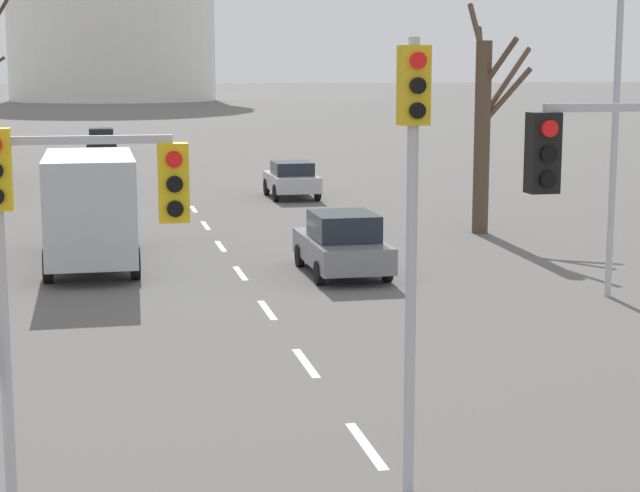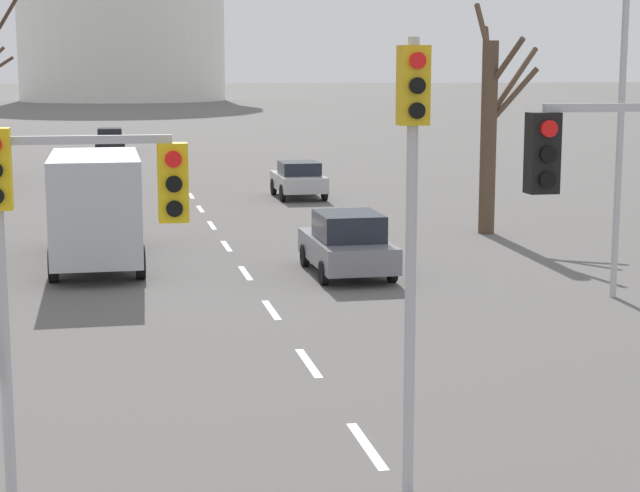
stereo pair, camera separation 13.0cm
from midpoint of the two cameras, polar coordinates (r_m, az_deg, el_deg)
lane_stripe_1 at (r=15.75m, az=2.75°, el=-10.58°), size 0.16×2.00×0.01m
lane_stripe_2 at (r=19.94m, az=-0.43°, el=-6.25°), size 0.16×2.00×0.01m
lane_stripe_3 at (r=24.23m, az=-2.46°, el=-3.42°), size 0.16×2.00×0.01m
lane_stripe_4 at (r=28.59m, az=-3.87°, el=-1.45°), size 0.16×2.00×0.01m
lane_stripe_5 at (r=32.99m, az=-4.90°, el=-0.00°), size 0.16×2.00×0.01m
lane_stripe_6 at (r=37.41m, az=-5.69°, el=1.11°), size 0.16×2.00×0.01m
lane_stripe_7 at (r=41.85m, az=-6.31°, el=1.98°), size 0.16×2.00×0.01m
lane_stripe_8 at (r=46.30m, az=-6.82°, el=2.68°), size 0.16×2.00×0.01m
lane_stripe_9 at (r=50.76m, az=-7.23°, el=3.26°), size 0.16×2.00×0.01m
lane_stripe_10 at (r=55.23m, az=-7.58°, el=3.75°), size 0.16×2.00×0.01m
traffic_signal_near_left at (r=13.10m, az=-13.35°, el=1.55°), size 2.42×0.34×4.81m
traffic_signal_near_right at (r=13.54m, az=16.45°, el=2.86°), size 2.10×0.34×5.18m
traffic_signal_centre_tall at (r=13.22m, az=5.21°, el=3.31°), size 0.36×0.34×5.77m
street_lamp_right at (r=25.88m, az=15.27°, el=7.23°), size 1.77×0.36×7.35m
sedan_near_left at (r=45.14m, az=-1.07°, el=3.60°), size 1.94×3.85×1.54m
sedan_near_right at (r=28.23m, az=1.60°, el=0.12°), size 1.96×4.18×1.67m
sedan_mid_centre at (r=71.21m, az=-11.10°, el=5.57°), size 1.88×4.01×1.59m
delivery_truck at (r=30.07m, az=-11.74°, el=2.18°), size 2.44×7.20×3.14m
bare_tree_right_near at (r=35.64m, az=9.21°, el=6.43°), size 2.46×2.99×7.57m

